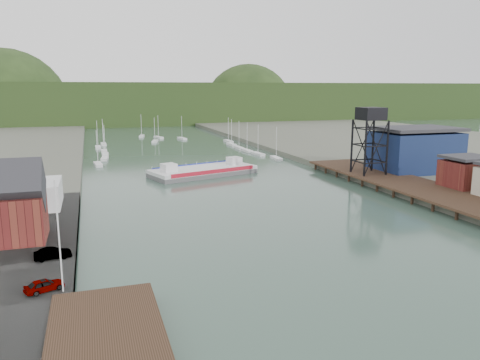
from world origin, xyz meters
TOP-DOWN VIEW (x-y plane):
  - ground at (0.00, 0.00)m, footprint 600.00×600.00m
  - west_quay at (-40.00, 20.00)m, footprint 16.00×80.00m
  - west_stage at (-29.00, 0.00)m, footprint 10.00×18.00m
  - east_pier at (37.00, 45.00)m, footprint 14.00×70.00m
  - white_shed at (-44.00, 50.00)m, footprint 18.00×12.00m
  - flagpole at (-33.00, 10.00)m, footprint 0.16×0.16m
  - lift_tower at (35.00, 58.00)m, footprint 6.50×6.50m
  - blue_shed at (50.00, 60.00)m, footprint 20.50×14.50m
  - marina_sailboats at (0.08, 138.46)m, footprint 57.71×92.65m
  - distant_hills at (-3.98, 301.35)m, footprint 500.00×120.00m
  - chain_ferry at (-1.34, 79.38)m, footprint 29.73×18.77m
  - car_west_a at (-34.86, 10.66)m, footprint 4.34×3.09m
  - car_west_b at (-34.65, 20.48)m, footprint 4.60×2.09m

SIDE VIEW (x-z plane):
  - ground at x=0.00m, z-range 0.00..0.00m
  - marina_sailboats at x=0.08m, z-range -0.10..0.80m
  - west_quay at x=-40.00m, z-range 0.00..1.60m
  - west_stage at x=-29.00m, z-range 0.00..1.80m
  - chain_ferry at x=-1.34m, z-range -0.85..3.14m
  - east_pier at x=37.00m, z-range 0.67..3.12m
  - car_west_a at x=-34.86m, z-range 1.60..2.97m
  - car_west_b at x=-34.65m, z-range 1.60..3.06m
  - white_shed at x=-44.00m, z-range 1.60..6.10m
  - blue_shed at x=50.00m, z-range 1.41..12.71m
  - flagpole at x=-33.00m, z-range 1.60..13.60m
  - distant_hills at x=-3.98m, z-range -29.62..50.38m
  - lift_tower at x=35.00m, z-range 7.65..23.65m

